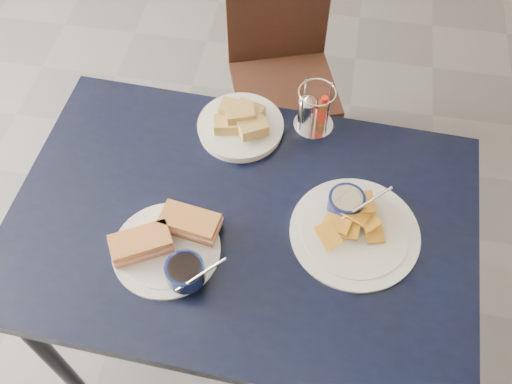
% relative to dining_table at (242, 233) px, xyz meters
% --- Properties ---
extents(ground, '(6.00, 6.00, 0.00)m').
position_rel_dining_table_xyz_m(ground, '(-0.09, -0.12, -0.68)').
color(ground, '#55555A').
rests_on(ground, ground).
extents(dining_table, '(1.19, 0.82, 0.75)m').
position_rel_dining_table_xyz_m(dining_table, '(0.00, 0.00, 0.00)').
color(dining_table, black).
rests_on(dining_table, ground).
extents(chair_far, '(0.47, 0.47, 0.80)m').
position_rel_dining_table_xyz_m(chair_far, '(0.00, 0.89, -0.22)').
color(chair_far, black).
rests_on(chair_far, ground).
extents(sandwich_plate, '(0.30, 0.26, 0.12)m').
position_rel_dining_table_xyz_m(sandwich_plate, '(-0.15, -0.11, 0.10)').
color(sandwich_plate, white).
rests_on(sandwich_plate, dining_table).
extents(plantain_plate, '(0.32, 0.32, 0.12)m').
position_rel_dining_table_xyz_m(plantain_plate, '(0.27, 0.02, 0.09)').
color(plantain_plate, white).
rests_on(plantain_plate, dining_table).
extents(bread_basket, '(0.23, 0.23, 0.08)m').
position_rel_dining_table_xyz_m(bread_basket, '(-0.05, 0.28, 0.10)').
color(bread_basket, white).
rests_on(bread_basket, dining_table).
extents(condiment_caddy, '(0.11, 0.11, 0.14)m').
position_rel_dining_table_xyz_m(condiment_caddy, '(0.14, 0.34, 0.13)').
color(condiment_caddy, silver).
rests_on(condiment_caddy, dining_table).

